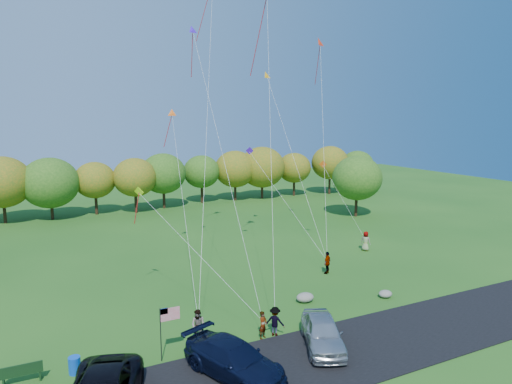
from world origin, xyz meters
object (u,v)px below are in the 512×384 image
at_px(flyer_a, 263,325).
at_px(park_bench, 22,373).
at_px(flyer_b, 198,326).
at_px(flyer_d, 327,263).
at_px(flyer_c, 275,321).
at_px(flyer_e, 366,241).
at_px(minivan_navy, 234,360).
at_px(minivan_silver, 323,332).
at_px(trash_barrel, 75,365).

xyz_separation_m(flyer_a, park_bench, (-11.85, 0.97, -0.25)).
height_order(flyer_b, flyer_d, flyer_b).
height_order(flyer_c, park_bench, flyer_c).
bearing_deg(flyer_d, flyer_a, 5.00).
bearing_deg(flyer_e, park_bench, 77.75).
bearing_deg(flyer_d, minivan_navy, 6.46).
bearing_deg(minivan_silver, flyer_a, 159.35).
bearing_deg(flyer_b, flyer_d, 69.17).
bearing_deg(minivan_navy, flyer_e, 14.62).
bearing_deg(flyer_b, flyer_a, 22.75).
distance_m(flyer_d, trash_barrel, 19.93).
relative_size(flyer_c, park_bench, 0.93).
height_order(minivan_silver, flyer_e, flyer_e).
bearing_deg(flyer_c, trash_barrel, 40.23).
relative_size(flyer_a, flyer_d, 0.89).
xyz_separation_m(flyer_b, flyer_c, (4.03, -1.28, -0.05)).
relative_size(minivan_silver, flyer_a, 3.02).
bearing_deg(flyer_b, minivan_navy, -41.13).
height_order(minivan_silver, flyer_b, flyer_b).
height_order(flyer_b, trash_barrel, flyer_b).
xyz_separation_m(flyer_c, flyer_d, (8.52, 7.16, 0.05)).
relative_size(flyer_a, flyer_e, 0.87).
height_order(minivan_navy, minivan_silver, minivan_navy).
relative_size(flyer_d, park_bench, 0.98).
distance_m(minivan_navy, flyer_c, 4.61).
relative_size(flyer_a, trash_barrel, 1.87).
distance_m(flyer_c, trash_barrel, 10.41).
xyz_separation_m(minivan_navy, flyer_e, (18.91, 13.50, 0.03)).
distance_m(flyer_a, flyer_b, 3.52).
distance_m(flyer_a, trash_barrel, 9.66).
distance_m(flyer_a, park_bench, 11.90).
xyz_separation_m(flyer_c, park_bench, (-12.61, 0.97, -0.30)).
xyz_separation_m(flyer_b, trash_barrel, (-6.34, -0.44, -0.47)).
xyz_separation_m(flyer_d, park_bench, (-21.13, -6.19, -0.35)).
distance_m(minivan_navy, trash_barrel, 7.61).
bearing_deg(flyer_b, flyer_c, 26.48).
distance_m(minivan_silver, flyer_b, 6.67).
bearing_deg(flyer_d, flyer_b, -7.54).
bearing_deg(flyer_e, minivan_navy, 93.95).
bearing_deg(flyer_e, minivan_silver, 102.18).
xyz_separation_m(minivan_silver, park_bench, (-14.21, 3.28, -0.33)).
xyz_separation_m(minivan_navy, minivan_silver, (5.29, 0.46, -0.01)).
distance_m(flyer_d, park_bench, 22.02).
distance_m(flyer_e, trash_barrel, 27.45).
distance_m(minivan_silver, flyer_a, 3.30).
xyz_separation_m(flyer_a, flyer_b, (-3.27, 1.28, 0.11)).
height_order(flyer_b, park_bench, flyer_b).
distance_m(minivan_silver, trash_barrel, 12.38).
bearing_deg(minivan_navy, flyer_a, 22.44).
relative_size(minivan_silver, flyer_d, 2.68).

